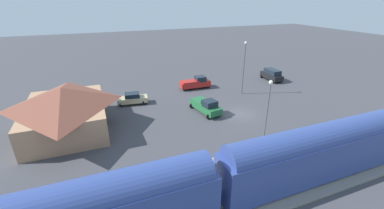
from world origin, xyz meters
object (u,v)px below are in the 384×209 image
at_px(sedan_tan, 132,98).
at_px(light_pole_lot_center, 244,62).
at_px(suv_black, 272,75).
at_px(pedestrian_on_platform, 255,151).
at_px(station_building, 65,108).
at_px(pickup_red, 195,83).
at_px(passenger_train, 217,178).
at_px(light_pole_near_platform, 268,104).
at_px(pickup_green, 206,106).

bearing_deg(sedan_tan, light_pole_lot_center, -97.62).
bearing_deg(suv_black, pedestrian_on_platform, 138.82).
relative_size(station_building, light_pole_lot_center, 1.46).
xyz_separation_m(pedestrian_on_platform, pickup_red, (22.44, -2.94, -0.25)).
xyz_separation_m(passenger_train, station_building, (18.00, 11.24, -0.04)).
bearing_deg(sedan_tan, suv_black, -86.00).
bearing_deg(sedan_tan, pedestrian_on_platform, -155.70).
height_order(suv_black, light_pole_near_platform, light_pole_near_platform).
bearing_deg(light_pole_lot_center, suv_black, -65.49).
bearing_deg(passenger_train, suv_black, -44.67).
bearing_deg(pickup_red, suv_black, -94.24).
relative_size(pickup_red, pickup_green, 0.96).
bearing_deg(light_pole_lot_center, pickup_red, 48.69).
bearing_deg(pickup_green, suv_black, -64.13).
bearing_deg(station_building, suv_black, -78.88).
relative_size(pedestrian_on_platform, light_pole_lot_center, 0.20).
relative_size(pickup_red, suv_black, 1.10).
relative_size(pedestrian_on_platform, pickup_red, 0.31).
height_order(pickup_red, light_pole_near_platform, light_pole_near_platform).
xyz_separation_m(station_building, pedestrian_on_platform, (-14.19, -17.42, -1.54)).
distance_m(light_pole_near_platform, light_pole_lot_center, 15.17).
bearing_deg(light_pole_lot_center, pickup_green, 117.30).
xyz_separation_m(passenger_train, pickup_green, (16.22, -6.53, -1.83)).
distance_m(station_building, light_pole_near_platform, 23.63).
bearing_deg(suv_black, pickup_red, 85.76).
distance_m(passenger_train, light_pole_lot_center, 25.95).
xyz_separation_m(station_building, suv_black, (7.08, -36.03, -1.67)).
xyz_separation_m(pedestrian_on_platform, light_pole_lot_center, (16.97, -9.16, 4.13)).
bearing_deg(pickup_green, light_pole_near_platform, -162.52).
relative_size(station_building, sedan_tan, 2.72).
distance_m(station_building, light_pole_lot_center, 26.85).
relative_size(passenger_train, light_pole_lot_center, 4.30).
bearing_deg(pickup_red, pedestrian_on_platform, 172.54).
xyz_separation_m(sedan_tan, suv_black, (1.91, -27.35, 0.27)).
distance_m(station_building, sedan_tan, 10.29).
xyz_separation_m(passenger_train, light_pole_lot_center, (20.77, -15.35, 2.55)).
relative_size(station_building, pedestrian_on_platform, 7.46).
relative_size(sedan_tan, light_pole_near_platform, 0.65).
bearing_deg(sedan_tan, passenger_train, -173.69).
bearing_deg(pedestrian_on_platform, light_pole_near_platform, -47.94).
bearing_deg(light_pole_lot_center, station_building, 95.95).
relative_size(pedestrian_on_platform, suv_black, 0.34).
bearing_deg(light_pole_near_platform, passenger_train, 125.60).
bearing_deg(suv_black, light_pole_near_platform, 140.08).
height_order(pedestrian_on_platform, suv_black, suv_black).
relative_size(pickup_red, light_pole_lot_center, 0.63).
relative_size(light_pole_near_platform, light_pole_lot_center, 0.83).
height_order(sedan_tan, pickup_green, pickup_green).
xyz_separation_m(passenger_train, light_pole_near_platform, (6.80, -9.50, 1.73)).
bearing_deg(passenger_train, pickup_red, -19.16).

